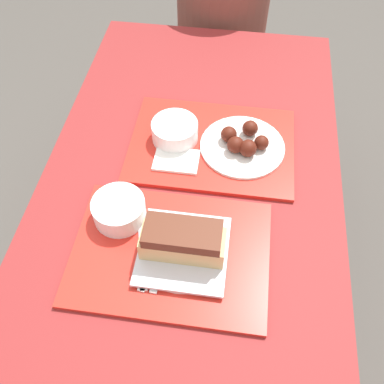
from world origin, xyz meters
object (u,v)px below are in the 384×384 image
tray_far (212,145)px  bowl_coleslaw_far (175,130)px  bowl_coleslaw_near (119,209)px  tray_near (171,253)px  brisket_sandwich_plate (183,244)px  wings_plate_far (243,143)px

tray_far → bowl_coleslaw_far: 0.11m
tray_far → bowl_coleslaw_near: 0.33m
tray_near → bowl_coleslaw_far: bowl_coleslaw_far is taller
bowl_coleslaw_far → brisket_sandwich_plate: bearing=-77.8°
tray_near → bowl_coleslaw_near: (-0.13, 0.08, 0.04)m
tray_far → bowl_coleslaw_near: bowl_coleslaw_near is taller
bowl_coleslaw_near → bowl_coleslaw_far: (0.09, 0.27, 0.00)m
brisket_sandwich_plate → bowl_coleslaw_far: 0.36m
tray_near → bowl_coleslaw_far: bearing=97.5°
tray_near → wings_plate_far: 0.37m
tray_far → wings_plate_far: bearing=-2.1°
tray_far → wings_plate_far: 0.09m
bowl_coleslaw_near → wings_plate_far: size_ratio=0.55×
tray_far → brisket_sandwich_plate: brisket_sandwich_plate is taller
bowl_coleslaw_near → wings_plate_far: (0.28, 0.27, -0.01)m
bowl_coleslaw_near → wings_plate_far: bowl_coleslaw_near is taller
bowl_coleslaw_far → wings_plate_far: 0.19m
tray_near → wings_plate_far: (0.14, 0.34, 0.02)m
bowl_coleslaw_near → bowl_coleslaw_far: bearing=72.2°
brisket_sandwich_plate → bowl_coleslaw_far: brisket_sandwich_plate is taller
tray_near → bowl_coleslaw_near: bearing=150.1°
bowl_coleslaw_near → brisket_sandwich_plate: size_ratio=0.63×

